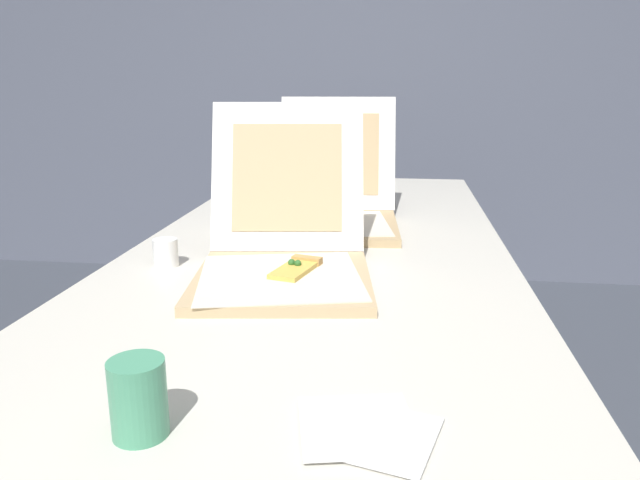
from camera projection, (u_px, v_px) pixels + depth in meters
wall_back at (368, 57)px, 3.48m from camera, size 10.00×0.10×2.60m
table at (321, 261)px, 1.61m from camera, size 0.96×2.30×0.75m
pizza_box_front at (284, 254)px, 1.33m from camera, size 0.43×0.55×0.37m
pizza_box_middle at (334, 208)px, 1.80m from camera, size 0.41×0.53×0.37m
cup_white_mid at (226, 220)px, 1.74m from camera, size 0.06×0.06×0.07m
cup_white_near_center at (166, 253)px, 1.41m from camera, size 0.06×0.06×0.07m
cup_white_far at (263, 203)px, 1.97m from camera, size 0.06×0.06×0.07m
cup_printed_front at (138, 398)px, 0.73m from camera, size 0.07×0.07×0.10m
napkin_pile at (367, 431)px, 0.75m from camera, size 0.19×0.18×0.01m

